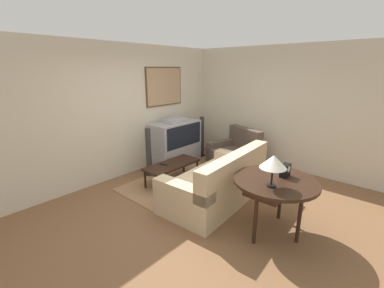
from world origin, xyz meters
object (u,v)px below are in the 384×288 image
mantel_clock (285,170)px  speaker_tower_right (202,137)px  couch (218,184)px  armchair (235,155)px  coffee_table (172,166)px  console_table (276,184)px  speaker_tower_left (149,154)px  tv (176,143)px  table_lamp (273,162)px

mantel_clock → speaker_tower_right: 3.37m
couch → armchair: (1.61, 0.67, -0.04)m
coffee_table → mantel_clock: 2.30m
coffee_table → speaker_tower_right: 1.81m
console_table → mantel_clock: size_ratio=6.39×
armchair → console_table: armchair is taller
speaker_tower_left → armchair: bearing=-32.8°
speaker_tower_left → speaker_tower_right: size_ratio=1.00×
armchair → speaker_tower_left: speaker_tower_left is taller
armchair → speaker_tower_left: bearing=-104.4°
speaker_tower_left → mantel_clock: bearing=-89.1°
couch → console_table: (-0.20, -1.09, 0.41)m
tv → couch: (-0.82, -1.83, -0.21)m
couch → speaker_tower_left: (-0.06, 1.75, 0.17)m
couch → mantel_clock: mantel_clock is taller
tv → table_lamp: 3.26m
tv → console_table: tv is taller
armchair → mantel_clock: mantel_clock is taller
coffee_table → tv: bearing=41.2°
armchair → console_table: size_ratio=1.08×
speaker_tower_right → mantel_clock: bearing=-120.9°
couch → speaker_tower_left: 1.76m
tv → speaker_tower_left: 0.88m
tv → mantel_clock: (-0.83, -2.95, 0.35)m
tv → coffee_table: (-0.81, -0.71, -0.16)m
table_lamp → tv: bearing=66.9°
armchair → coffee_table: 1.66m
mantel_clock → speaker_tower_left: bearing=90.9°
armchair → coffee_table: armchair is taller
coffee_table → console_table: bearing=-95.5°
armchair → tv: bearing=-127.3°
coffee_table → console_table: size_ratio=1.05×
armchair → table_lamp: table_lamp is taller
armchair → console_table: bearing=-27.5°
tv → mantel_clock: tv is taller
couch → console_table: 1.18m
couch → speaker_tower_left: speaker_tower_left is taller
coffee_table → speaker_tower_left: speaker_tower_left is taller
tv → table_lamp: (-1.26, -2.95, 0.59)m
speaker_tower_left → table_lamp: bearing=-97.4°
coffee_table → speaker_tower_right: size_ratio=1.14×
coffee_table → speaker_tower_right: bearing=20.5°
console_table → speaker_tower_right: bearing=56.1°
speaker_tower_left → couch: bearing=-88.0°
speaker_tower_left → console_table: bearing=-92.9°
armchair → table_lamp: 2.84m
mantel_clock → tv: bearing=74.2°
tv → couch: size_ratio=0.60×
coffee_table → table_lamp: table_lamp is taller
console_table → mantel_clock: 0.25m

